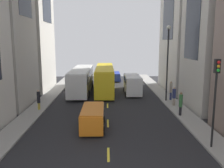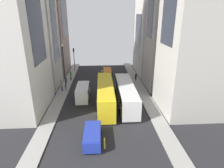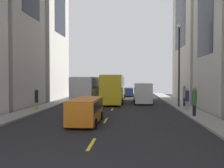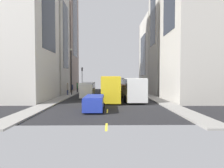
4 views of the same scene
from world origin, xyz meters
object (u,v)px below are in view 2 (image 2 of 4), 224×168
Objects in this scene: pedestrian_waiting_curb at (66,81)px; pedestrian_crossing_near at (71,75)px; car_blue_0 at (92,135)px; pedestrian_crossing_mid at (136,77)px; city_bus_white at (126,92)px; car_orange_1 at (107,72)px; delivery_van_white at (83,91)px; traffic_light_near_corner at (74,56)px; streetcar_yellow at (105,92)px; pedestrian_walking_far at (62,85)px.

pedestrian_crossing_near is (-0.40, -3.74, 0.13)m from pedestrian_waiting_curb.
pedestrian_crossing_mid is (-8.52, -19.63, 0.36)m from car_blue_0.
car_orange_1 is at bearing -80.74° from city_bus_white.
traffic_light_near_corner reaches higher than delivery_van_white.
traffic_light_near_corner is at bearing -79.15° from car_blue_0.
pedestrian_crossing_mid is at bearing 146.23° from traffic_light_near_corner.
streetcar_yellow is 4.42m from delivery_van_white.
car_blue_0 is 0.76× the size of traffic_light_near_corner.
pedestrian_waiting_curb is (3.94, -6.43, -0.29)m from delivery_van_white.
car_orange_1 is 2.22× the size of pedestrian_waiting_curb.
delivery_van_white is at bearing -80.10° from car_blue_0.
streetcar_yellow is 14.36m from pedestrian_crossing_near.
delivery_van_white reaches higher than car_orange_1.
pedestrian_waiting_curb is (7.75, -8.57, -0.90)m from streetcar_yellow.
city_bus_white is 2.14× the size of traffic_light_near_corner.
pedestrian_walking_far is (4.27, -3.83, -0.16)m from delivery_van_white.
pedestrian_crossing_near is (5.59, -21.95, 0.46)m from car_blue_0.
car_blue_0 is (-2.05, 11.77, -0.61)m from delivery_van_white.
traffic_light_near_corner reaches higher than streetcar_yellow.
pedestrian_walking_far reaches higher than car_orange_1.
traffic_light_near_corner reaches higher than pedestrian_walking_far.
pedestrian_waiting_curb is 2.63m from pedestrian_walking_far.
delivery_van_white is at bearing 70.29° from car_orange_1.
traffic_light_near_corner is at bearing -27.09° from car_orange_1.
streetcar_yellow is 5.72× the size of pedestrian_walking_far.
pedestrian_walking_far is at bearing -36.43° from streetcar_yellow.
streetcar_yellow is 11.59m from pedestrian_waiting_curb.
streetcar_yellow reaches higher than pedestrian_crossing_near.
pedestrian_walking_far is at bearing -67.93° from car_blue_0.
car_orange_1 is (2.45, -15.02, -0.98)m from city_bus_white.
pedestrian_waiting_curb is at bearing -47.88° from streetcar_yellow.
delivery_van_white is at bearing 101.49° from traffic_light_near_corner.
pedestrian_crossing_mid is at bearing -143.41° from delivery_van_white.
delivery_van_white is (3.82, -2.14, -0.61)m from streetcar_yellow.
pedestrian_crossing_mid reaches higher than car_orange_1.
pedestrian_crossing_near reaches higher than pedestrian_walking_far.
car_orange_1 is (-2.63, -24.86, 0.12)m from car_blue_0.
streetcar_yellow is 9.87m from car_blue_0.
car_orange_1 is 12.88m from pedestrian_walking_far.
pedestrian_walking_far is (14.85, 4.03, 0.09)m from pedestrian_crossing_mid.
pedestrian_crossing_near is at bearing -59.16° from streetcar_yellow.
pedestrian_crossing_mid is (-14.51, -1.42, 0.03)m from pedestrian_waiting_curb.
car_orange_1 reaches higher than car_blue_0.
pedestrian_walking_far is at bearing -41.87° from delivery_van_white.
city_bus_white is at bearing -81.47° from pedestrian_walking_far.
city_bus_white is 16.15m from pedestrian_crossing_near.
pedestrian_crossing_near is (8.22, 2.91, 0.33)m from car_orange_1.
streetcar_yellow is 10.08m from pedestrian_walking_far.
car_blue_0 is 1.99× the size of pedestrian_walking_far.
car_blue_0 is 25.00m from car_orange_1.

